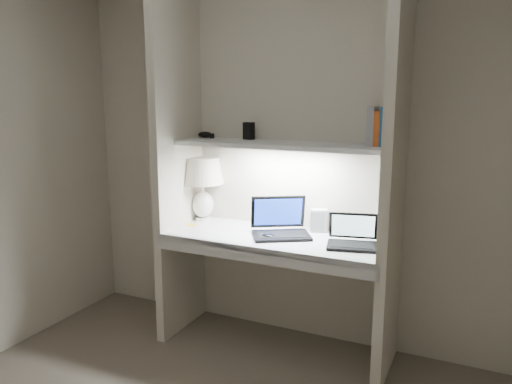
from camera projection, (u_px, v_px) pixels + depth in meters
The scene contains 17 objects.
back_wall at pixel (291, 157), 3.37m from camera, with size 3.20×0.01×2.50m, color beige.
alcove_panel_left at pixel (178, 156), 3.43m from camera, with size 0.06×0.55×2.50m, color beige.
alcove_panel_right at pixel (395, 170), 2.82m from camera, with size 0.06×0.55×2.50m, color beige.
desk at pixel (275, 239), 3.22m from camera, with size 1.40×0.55×0.04m, color white.
desk_apron at pixel (258, 255), 2.99m from camera, with size 1.46×0.03×0.10m, color silver.
shelf at pixel (282, 145), 3.19m from camera, with size 1.40×0.36×0.03m, color silver.
strip_light at pixel (282, 148), 3.19m from camera, with size 0.60×0.04×0.01m, color white.
table_lamp at pixel (202, 178), 3.57m from camera, with size 0.31×0.31×0.46m.
laptop_main at pixel (280, 226), 3.24m from camera, with size 0.47×0.45×0.24m.
laptop_netbook at pixel (352, 238), 3.01m from camera, with size 0.34×0.32×0.19m.
speaker at pixel (319, 220), 3.31m from camera, with size 0.11×0.08×0.15m, color silver.
mouse at pixel (268, 236), 3.15m from camera, with size 0.09×0.06×0.03m, color black.
cable_coil at pixel (292, 236), 3.19m from camera, with size 0.11×0.11×0.01m, color black.
sticky_note at pixel (191, 225), 3.49m from camera, with size 0.07×0.07×0.00m, color yellow.
book_row at pixel (387, 127), 2.96m from camera, with size 0.22×0.15×0.23m.
shelf_box at pixel (249, 131), 3.39m from camera, with size 0.07×0.05×0.12m, color black.
shelf_gadget at pixel (205, 135), 3.52m from camera, with size 0.10×0.07×0.04m, color black.
Camera 1 is at (1.20, -1.64, 1.67)m, focal length 35.00 mm.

